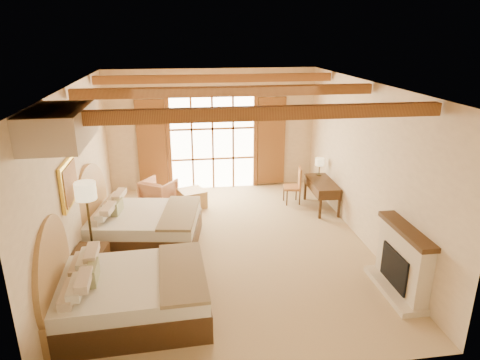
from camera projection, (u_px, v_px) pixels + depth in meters
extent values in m
plane|color=tan|center=(229.00, 245.00, 8.63)|extent=(7.00, 7.00, 0.00)
plane|color=beige|center=(212.00, 130.00, 11.37)|extent=(5.50, 0.00, 5.50)
plane|color=beige|center=(77.00, 177.00, 7.73)|extent=(0.00, 7.00, 7.00)
plane|color=beige|center=(365.00, 164.00, 8.48)|extent=(0.00, 7.00, 7.00)
plane|color=#B46F3B|center=(227.00, 84.00, 7.57)|extent=(7.00, 7.00, 0.00)
cube|color=white|center=(213.00, 143.00, 11.45)|extent=(2.20, 0.02, 2.50)
cube|color=brown|center=(152.00, 146.00, 11.20)|extent=(0.75, 0.06, 2.40)
cube|color=brown|center=(271.00, 141.00, 11.64)|extent=(0.75, 0.06, 2.40)
cube|color=beige|center=(403.00, 262.00, 6.94)|extent=(0.25, 1.30, 1.10)
cube|color=black|center=(398.00, 268.00, 6.96)|extent=(0.18, 0.80, 0.60)
cube|color=beige|center=(394.00, 289.00, 7.09)|extent=(0.45, 1.40, 0.10)
cube|color=#442816|center=(407.00, 230.00, 6.75)|extent=(0.30, 1.40, 0.08)
cube|color=yellow|center=(69.00, 183.00, 6.98)|extent=(0.05, 0.95, 0.75)
cube|color=#BF7E46|center=(71.00, 183.00, 6.98)|extent=(0.02, 0.82, 0.62)
cube|color=beige|center=(59.00, 126.00, 5.46)|extent=(0.70, 1.40, 0.45)
cube|color=#442816|center=(133.00, 303.00, 6.44)|extent=(2.29, 1.77, 0.44)
cube|color=white|center=(131.00, 284.00, 6.33)|extent=(2.25, 1.73, 0.24)
cube|color=#8A7557|center=(182.00, 272.00, 6.39)|extent=(0.73, 1.74, 0.05)
cube|color=gray|center=(93.00, 272.00, 6.17)|extent=(0.15, 0.46, 0.26)
cube|color=#442816|center=(145.00, 233.00, 8.70)|extent=(2.41, 1.96, 0.42)
cube|color=white|center=(143.00, 218.00, 8.59)|extent=(2.36, 1.93, 0.23)
cube|color=#8A7557|center=(180.00, 210.00, 8.65)|extent=(0.91, 1.76, 0.05)
cube|color=gray|center=(116.00, 208.00, 8.44)|extent=(0.20, 0.46, 0.25)
cube|color=#442816|center=(92.00, 265.00, 7.33)|extent=(0.58, 0.58, 0.62)
cylinder|color=#362C17|center=(95.00, 270.00, 7.73)|extent=(0.24, 0.24, 0.03)
cylinder|color=#362C17|center=(91.00, 233.00, 7.49)|extent=(0.04, 0.04, 1.44)
cylinder|color=#F5E3A4|center=(85.00, 191.00, 7.23)|extent=(0.36, 0.36, 0.30)
imported|color=#B0724E|center=(159.00, 193.00, 10.51)|extent=(1.01, 1.01, 0.67)
cube|color=#AE8147|center=(192.00, 198.00, 10.49)|extent=(0.75, 0.75, 0.43)
cube|color=#442816|center=(322.00, 182.00, 10.25)|extent=(0.59, 1.30, 0.05)
cube|color=#442816|center=(322.00, 187.00, 10.29)|extent=(0.57, 1.26, 0.20)
cube|color=#B67640|center=(292.00, 188.00, 10.64)|extent=(0.47, 0.47, 0.05)
cube|color=#B67640|center=(300.00, 177.00, 10.58)|extent=(0.12, 0.41, 0.50)
cylinder|color=#362C17|center=(319.00, 175.00, 10.68)|extent=(0.13, 0.13, 0.02)
cylinder|color=#362C17|center=(319.00, 169.00, 10.63)|extent=(0.03, 0.03, 0.30)
cylinder|color=#F5E3A4|center=(320.00, 162.00, 10.57)|extent=(0.22, 0.22, 0.17)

